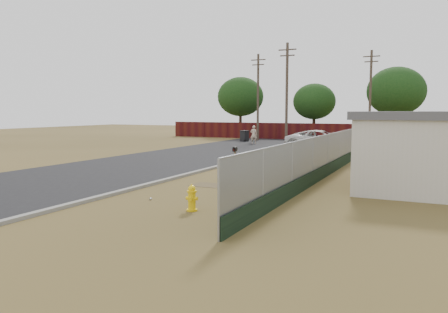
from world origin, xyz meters
The scene contains 12 objects.
ground centered at (0.00, 0.00, 0.00)m, with size 120.00×120.00×0.00m, color brown.
street centered at (-6.76, 8.05, 0.02)m, with size 15.10×60.00×0.12m.
chainlink_fence centered at (3.12, 1.03, 0.80)m, with size 0.10×27.06×2.02m.
privacy_fence centered at (-6.00, 25.00, 0.90)m, with size 30.00×0.12×1.80m, color #42120E.
utility_poles centered at (-3.67, 20.67, 4.69)m, with size 12.60×8.24×9.00m.
horizon_trees centered at (0.84, 23.56, 4.63)m, with size 33.32×31.94×7.78m.
fire_hydrant centered at (0.91, -9.45, 0.40)m, with size 0.39×0.40×0.85m.
mailbox centered at (-2.15, 0.72, 0.92)m, with size 0.25×0.51×1.16m.
pickup_truck centered at (-0.44, 14.03, 0.79)m, with size 2.62×5.68×1.58m, color silver.
pedestrian centered at (-7.64, 17.44, 0.87)m, with size 0.64×0.42×1.75m, color beige.
trash_bin centered at (-9.74, 20.17, 0.58)m, with size 0.92×0.99×1.12m.
scattered_litter centered at (-0.01, -1.96, 0.04)m, with size 2.71×12.39×0.07m.
Camera 1 is at (7.59, -21.13, 3.12)m, focal length 35.00 mm.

